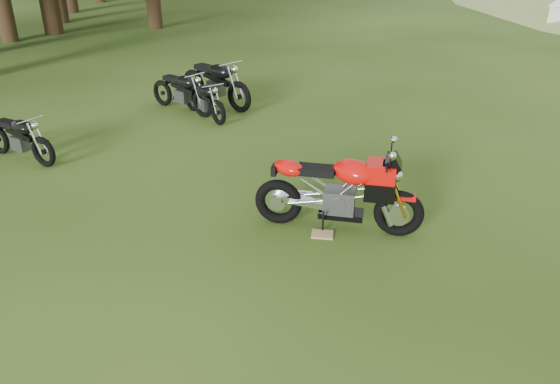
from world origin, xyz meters
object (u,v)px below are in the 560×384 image
Objects in this scene: vintage_moto_a at (18,136)px; vintage_moto_b at (204,98)px; vintage_moto_c at (181,90)px; vintage_moto_d at (215,81)px; plywood_board at (322,234)px; sport_motorcycle at (338,186)px.

vintage_moto_b is at bearing 69.10° from vintage_moto_a.
vintage_moto_a is 3.66m from vintage_moto_c.
vintage_moto_d is (-0.42, 0.79, 0.14)m from vintage_moto_b.
vintage_moto_c is (-5.41, 2.67, 0.47)m from plywood_board.
vintage_moto_c reaches higher than vintage_moto_a.
vintage_moto_c is at bearing 153.72° from plywood_board.
vintage_moto_a is 1.03× the size of vintage_moto_b.
vintage_moto_c is at bearing 131.39° from sport_motorcycle.
vintage_moto_c is at bearing -104.67° from vintage_moto_d.
vintage_moto_d is (-5.18, 3.18, -0.07)m from sport_motorcycle.
vintage_moto_c is at bearing -164.59° from vintage_moto_b.
plywood_board is 6.05m from vintage_moto_c.
vintage_moto_b is at bearing 0.51° from vintage_moto_c.
vintage_moto_d is at bearing 72.08° from vintage_moto_c.
sport_motorcycle reaches higher than vintage_moto_a.
vintage_moto_b is (-4.76, 2.39, -0.21)m from sport_motorcycle.
vintage_moto_c is (-5.46, 2.41, -0.16)m from sport_motorcycle.
vintage_moto_d reaches higher than vintage_moto_b.
plywood_board is at bearing 2.99° from vintage_moto_a.
plywood_board is at bearing -12.15° from vintage_moto_b.
vintage_moto_a is 0.78× the size of vintage_moto_d.
sport_motorcycle reaches higher than vintage_moto_b.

